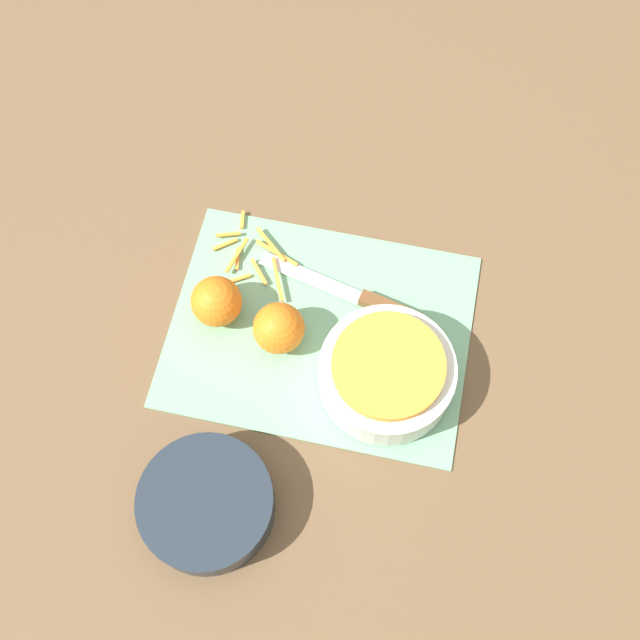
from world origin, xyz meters
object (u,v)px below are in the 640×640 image
object	(u,v)px
orange_right	(279,328)
bowl_dark	(207,504)
knife	(368,300)
orange_left	(217,302)
bowl_speckled	(387,373)

from	to	relation	value
orange_right	bowl_dark	bearing A→B (deg)	81.84
knife	orange_left	distance (m)	0.22
bowl_dark	orange_right	size ratio (longest dim) A/B	2.37
bowl_dark	knife	size ratio (longest dim) A/B	0.69
orange_left	orange_right	world-z (taller)	same
knife	orange_right	distance (m)	0.14
orange_left	orange_right	size ratio (longest dim) A/B	1.00
knife	bowl_speckled	bearing A→B (deg)	124.46
bowl_speckled	bowl_dark	size ratio (longest dim) A/B	1.07
orange_left	orange_right	xyz separation A→B (m)	(-0.09, 0.02, 0.00)
knife	orange_left	bearing A→B (deg)	29.45
orange_right	orange_left	bearing A→B (deg)	-12.78
bowl_speckled	orange_right	bearing A→B (deg)	-12.00
knife	orange_right	world-z (taller)	orange_right
knife	orange_right	xyz separation A→B (m)	(0.11, 0.08, 0.03)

